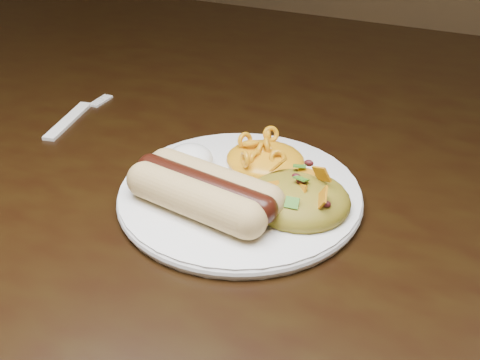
% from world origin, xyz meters
% --- Properties ---
extents(table, '(1.60, 0.90, 0.75)m').
position_xyz_m(table, '(0.00, 0.00, 0.66)').
color(table, black).
rests_on(table, floor).
extents(plate, '(0.27, 0.27, 0.01)m').
position_xyz_m(plate, '(0.01, -0.18, 0.76)').
color(plate, white).
rests_on(plate, table).
extents(hotdog, '(0.13, 0.08, 0.03)m').
position_xyz_m(hotdog, '(-0.00, -0.22, 0.78)').
color(hotdog, '#D9B980').
rests_on(hotdog, plate).
extents(mac_and_cheese, '(0.10, 0.09, 0.03)m').
position_xyz_m(mac_and_cheese, '(0.02, -0.12, 0.78)').
color(mac_and_cheese, orange).
rests_on(mac_and_cheese, plate).
extents(sour_cream, '(0.06, 0.06, 0.03)m').
position_xyz_m(sour_cream, '(-0.05, -0.16, 0.78)').
color(sour_cream, white).
rests_on(sour_cream, plate).
extents(taco_salad, '(0.10, 0.09, 0.04)m').
position_xyz_m(taco_salad, '(0.07, -0.18, 0.78)').
color(taco_salad, orange).
rests_on(taco_salad, plate).
extents(fork, '(0.05, 0.14, 0.00)m').
position_xyz_m(fork, '(-0.25, -0.11, 0.75)').
color(fork, white).
rests_on(fork, table).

